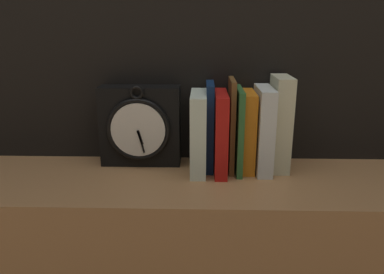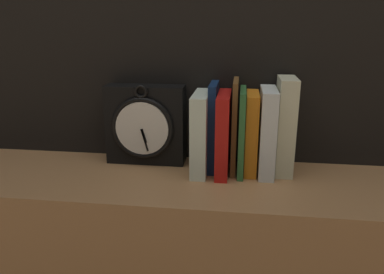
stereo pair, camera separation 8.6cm
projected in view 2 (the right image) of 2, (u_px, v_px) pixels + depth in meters
clock at (146, 125)px, 0.98m from camera, size 0.21×0.08×0.21m
book_slot0_white at (201, 133)px, 0.93m from camera, size 0.04×0.15×0.20m
book_slot1_navy at (213, 127)px, 0.94m from camera, size 0.02×0.12×0.22m
book_slot2_red at (223, 133)px, 0.92m from camera, size 0.03×0.16×0.20m
book_slot3_brown at (235, 126)px, 0.93m from camera, size 0.01×0.12×0.23m
book_slot4_green at (242, 131)px, 0.92m from camera, size 0.01×0.14×0.21m
book_slot5_orange at (251, 133)px, 0.92m from camera, size 0.03×0.12×0.20m
book_slot6_white at (267, 132)px, 0.91m from camera, size 0.04×0.14×0.21m
book_slot7_cream at (285, 126)px, 0.91m from camera, size 0.04×0.11×0.24m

